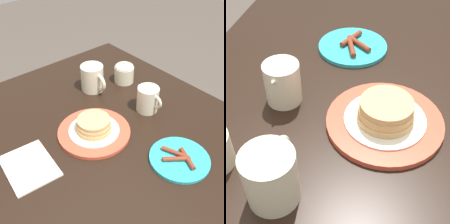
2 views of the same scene
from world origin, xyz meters
The scene contains 7 objects.
dining_table centered at (0.00, 0.00, 0.64)m, with size 1.13×1.04×0.76m.
pancake_plate centered at (-0.06, 0.03, 0.78)m, with size 0.24×0.24×0.06m.
side_plate_bacon centered at (0.20, 0.16, 0.77)m, with size 0.18×0.18×0.02m.
coffee_mug centered at (-0.27, 0.19, 0.81)m, with size 0.13×0.09×0.10m.
creamer_pitcher centered at (-0.03, 0.26, 0.81)m, with size 0.12×0.08×0.10m.
sugar_bowl centered at (-0.23, 0.33, 0.80)m, with size 0.08×0.08×0.09m.
napkin centered at (-0.07, -0.20, 0.76)m, with size 0.18×0.15×0.01m.
Camera 1 is at (0.50, -0.37, 1.40)m, focal length 45.00 mm.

